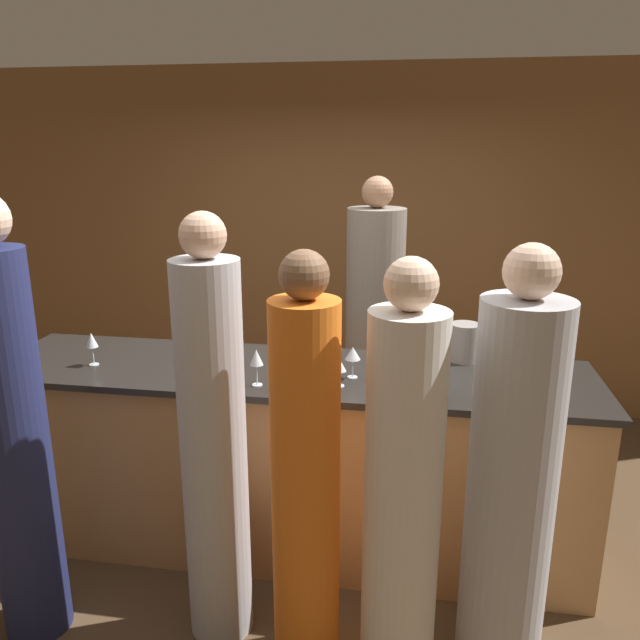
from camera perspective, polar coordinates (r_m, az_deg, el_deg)
The scene contains 17 objects.
ground_plane at distance 3.80m, azimuth -2.71°, elevation -19.42°, with size 14.00×14.00×0.00m, color #4C3823.
back_wall at distance 5.23m, azimuth 1.84°, elevation 7.15°, with size 8.00×0.06×2.80m.
bar_counter at distance 3.52m, azimuth -2.82°, elevation -12.46°, with size 3.20×0.78×1.04m.
bartender at distance 4.10m, azimuth 4.94°, elevation -2.09°, with size 0.37×0.37×2.00m.
guest_0 at distance 2.70m, azimuth 17.07°, elevation -14.54°, with size 0.35×0.35×1.85m.
guest_1 at distance 2.80m, azimuth -9.69°, elevation -11.50°, with size 0.29×0.29×1.94m.
guest_2 at distance 3.04m, azimuth -26.24°, elevation -9.71°, with size 0.29×0.29×2.02m.
guest_3 at distance 2.63m, azimuth -1.33°, elevation -14.59°, with size 0.28×0.28×1.82m.
guest_4 at distance 2.58m, azimuth 7.55°, elevation -15.67°, with size 0.31×0.31×1.81m.
wine_bottle_0 at distance 2.95m, azimuth 10.78°, elevation -5.11°, with size 0.08×0.08×0.28m.
ice_bucket at distance 3.49m, azimuth 13.06°, elevation -1.99°, with size 0.16×0.16×0.21m.
wine_glass_0 at distance 3.00m, azimuth 6.93°, elevation -4.13°, with size 0.06×0.06×0.17m.
wine_glass_1 at distance 3.54m, azimuth -20.16°, elevation -1.81°, with size 0.06×0.06×0.18m.
wine_glass_2 at distance 3.04m, azimuth 1.77°, elevation -4.21°, with size 0.07×0.07×0.14m.
wine_glass_3 at distance 3.06m, azimuth -5.84°, elevation -3.51°, with size 0.07×0.07×0.19m.
wine_glass_4 at distance 2.87m, azimuth 7.58°, elevation -5.07°, with size 0.07×0.07×0.18m.
wine_glass_5 at distance 3.15m, azimuth 3.01°, elevation -3.13°, with size 0.08×0.08×0.16m.
Camera 1 is at (0.66, -3.03, 2.20)m, focal length 35.00 mm.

